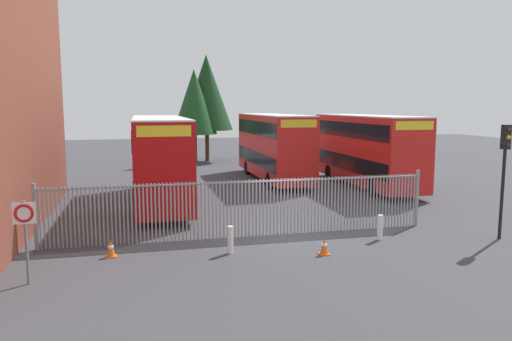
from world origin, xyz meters
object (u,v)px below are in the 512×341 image
double_decker_bus_near_gate (159,157)px  traffic_cone_by_gate (324,246)px  traffic_cone_mid_forecourt (111,248)px  bollard_center_front (380,227)px  double_decker_bus_behind_fence_left (273,144)px  bollard_near_left (230,240)px  traffic_light_kerbside (505,160)px  double_decker_bus_behind_fence_right (366,148)px  speed_limit_sign_post (25,223)px

double_decker_bus_near_gate → traffic_cone_by_gate: (5.00, -9.92, -2.13)m
traffic_cone_mid_forecourt → bollard_center_front: bearing=-1.2°
double_decker_bus_behind_fence_left → bollard_near_left: bearing=-110.5°
traffic_cone_by_gate → traffic_light_kerbside: traffic_light_kerbside is taller
double_decker_bus_behind_fence_right → speed_limit_sign_post: (-16.69, -13.16, -0.65)m
double_decker_bus_behind_fence_left → speed_limit_sign_post: 20.83m
bollard_near_left → traffic_cone_mid_forecourt: 3.98m
bollard_center_front → bollard_near_left: bearing=-176.5°
double_decker_bus_behind_fence_left → traffic_cone_by_gate: (-2.77, -16.46, -2.13)m
bollard_near_left → bollard_center_front: (5.75, 0.35, 0.00)m
traffic_cone_mid_forecourt → bollard_near_left: bearing=-7.9°
double_decker_bus_behind_fence_left → bollard_near_left: 16.75m
double_decker_bus_near_gate → double_decker_bus_behind_fence_left: same height
double_decker_bus_near_gate → bollard_near_left: (1.95, -9.05, -1.95)m
bollard_center_front → double_decker_bus_near_gate: bearing=131.5°
double_decker_bus_behind_fence_right → traffic_cone_mid_forecourt: (-14.58, -11.09, -2.13)m
double_decker_bus_behind_fence_right → bollard_center_front: (-4.89, -11.29, -1.95)m
double_decker_bus_behind_fence_right → traffic_cone_by_gate: bearing=-121.2°
traffic_cone_by_gate → double_decker_bus_near_gate: bearing=116.7°
double_decker_bus_near_gate → speed_limit_sign_post: (-4.10, -10.57, -0.65)m
double_decker_bus_behind_fence_right → traffic_light_kerbside: size_ratio=2.51×
speed_limit_sign_post → traffic_light_kerbside: (16.25, 0.92, 1.21)m
speed_limit_sign_post → double_decker_bus_near_gate: bearing=68.8°
traffic_light_kerbside → bollard_center_front: bearing=167.9°
double_decker_bus_behind_fence_right → traffic_cone_mid_forecourt: 18.44m
traffic_cone_by_gate → double_decker_bus_behind_fence_left: bearing=80.4°
double_decker_bus_near_gate → speed_limit_sign_post: 11.36m
double_decker_bus_behind_fence_left → bollard_center_front: 15.36m
traffic_cone_by_gate → traffic_cone_mid_forecourt: size_ratio=1.00×
double_decker_bus_near_gate → traffic_cone_mid_forecourt: bearing=-103.1°
bollard_near_left → bollard_center_front: 5.76m
double_decker_bus_near_gate → bollard_center_front: (7.70, -8.69, -1.95)m
double_decker_bus_behind_fence_left → double_decker_bus_behind_fence_right: 6.23m
double_decker_bus_behind_fence_left → traffic_cone_by_gate: bearing=-99.6°
double_decker_bus_near_gate → double_decker_bus_behind_fence_right: 12.86m
bollard_center_front → traffic_cone_mid_forecourt: (-9.69, 0.19, -0.19)m
bollard_center_front → traffic_cone_by_gate: 2.98m
double_decker_bus_near_gate → traffic_cone_by_gate: size_ratio=18.32×
traffic_cone_by_gate → speed_limit_sign_post: 9.24m
double_decker_bus_near_gate → double_decker_bus_behind_fence_left: size_ratio=1.00×
double_decker_bus_near_gate → traffic_light_kerbside: 15.52m
double_decker_bus_behind_fence_right → traffic_light_kerbside: (-0.44, -12.24, 0.56)m
double_decker_bus_behind_fence_left → bollard_center_front: bearing=-90.3°
double_decker_bus_behind_fence_right → bollard_center_front: size_ratio=11.38×
bollard_near_left → double_decker_bus_behind_fence_right: bearing=47.6°
bollard_near_left → speed_limit_sign_post: 6.38m
traffic_cone_mid_forecourt → double_decker_bus_near_gate: bearing=76.9°
double_decker_bus_near_gate → traffic_light_kerbside: bearing=-38.5°
double_decker_bus_near_gate → bollard_near_left: 9.46m
double_decker_bus_behind_fence_right → bollard_near_left: bearing=-132.4°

